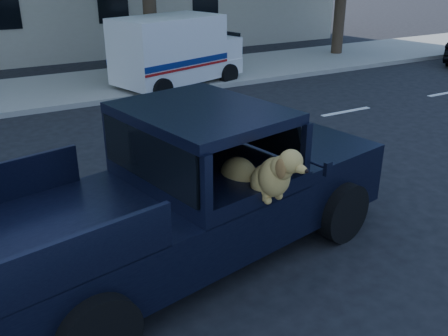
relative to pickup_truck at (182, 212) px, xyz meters
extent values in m
plane|color=black|center=(-1.31, 0.79, -0.70)|extent=(120.00, 120.00, 0.00)
cylinder|color=#332619|center=(3.69, 10.39, 1.50)|extent=(0.44, 0.44, 4.40)
cylinder|color=#332619|center=(11.69, 10.39, 1.50)|extent=(0.44, 0.44, 4.40)
cube|color=black|center=(0.09, 0.04, 0.00)|extent=(6.07, 3.32, 0.73)
cube|color=black|center=(2.09, 0.45, 0.45)|extent=(2.07, 2.50, 0.18)
cube|color=black|center=(0.36, 0.10, 1.29)|extent=(2.10, 2.42, 0.13)
cube|color=black|center=(1.23, 0.28, 0.91)|extent=(0.66, 1.92, 0.63)
cube|color=black|center=(0.67, -0.35, 0.21)|extent=(0.72, 0.72, 0.42)
cube|color=black|center=(1.50, -1.08, 0.72)|extent=(0.12, 0.08, 0.18)
cube|color=silver|center=(3.92, 8.82, -0.17)|extent=(4.34, 2.89, 0.47)
cube|color=silver|center=(3.56, 8.71, 0.77)|extent=(3.61, 2.67, 1.42)
cube|color=silver|center=(5.42, 9.28, 0.39)|extent=(1.33, 1.93, 0.66)
cube|color=navy|center=(3.83, 7.84, 0.25)|extent=(3.09, 0.96, 0.17)
cube|color=#9E0F0F|center=(3.83, 7.84, 0.10)|extent=(3.09, 0.96, 0.07)
camera|label=1|loc=(-2.36, -5.39, 3.15)|focal=40.00mm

